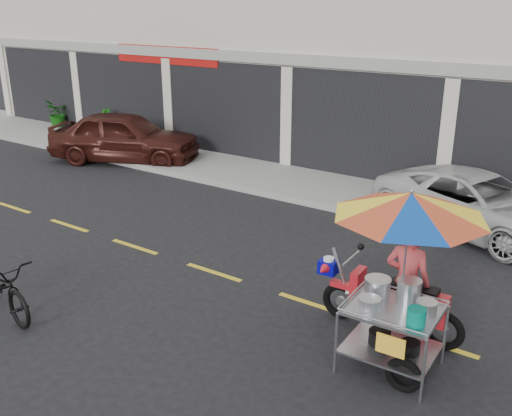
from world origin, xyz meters
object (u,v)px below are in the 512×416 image
Objects in this scene: white_pickup at (477,203)px; food_vendor_rig at (405,250)px; maroon_sedan at (125,137)px; near_bicycle at (1,286)px.

food_vendor_rig is (0.35, -5.26, 0.95)m from white_pickup.
food_vendor_rig reaches higher than maroon_sedan.
white_pickup is at bearing 91.72° from food_vendor_rig.
near_bicycle is (-5.05, -7.66, -0.14)m from white_pickup.
maroon_sedan is 10.23m from white_pickup.
food_vendor_rig reaches higher than white_pickup.
maroon_sedan is 11.73m from food_vendor_rig.
maroon_sedan is 1.01× the size of white_pickup.
maroon_sedan is at bearing 152.58° from food_vendor_rig.
white_pickup is at bearing -24.98° from near_bicycle.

